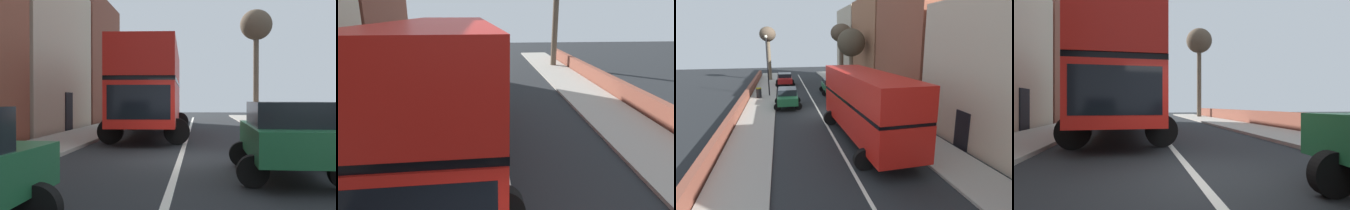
{
  "view_description": "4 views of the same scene",
  "coord_description": "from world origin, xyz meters",
  "views": [
    {
      "loc": [
        0.55,
        -11.78,
        1.74
      ],
      "look_at": [
        -0.59,
        3.06,
        1.52
      ],
      "focal_mm": 43.29,
      "sensor_mm": 36.0,
      "label": 1
    },
    {
      "loc": [
        -0.58,
        -1.27,
        4.29
      ],
      "look_at": [
        -0.03,
        5.53,
        2.11
      ],
      "focal_mm": 31.13,
      "sensor_mm": 36.0,
      "label": 2
    },
    {
      "loc": [
        2.95,
        21.66,
        5.75
      ],
      "look_at": [
        -1.25,
        3.75,
        1.41
      ],
      "focal_mm": 28.68,
      "sensor_mm": 36.0,
      "label": 3
    },
    {
      "loc": [
        -1.04,
        -4.58,
        1.28
      ],
      "look_at": [
        0.69,
        5.74,
        1.29
      ],
      "focal_mm": 28.67,
      "sensor_mm": 36.0,
      "label": 4
    }
  ],
  "objects": [
    {
      "name": "double_decker_bus",
      "position": [
        -1.7,
        7.17,
        2.35
      ],
      "size": [
        3.81,
        10.55,
        4.06
      ],
      "color": "red",
      "rests_on": "ground"
    },
    {
      "name": "road_centre_line",
      "position": [
        0.0,
        0.0,
        0.0
      ],
      "size": [
        0.16,
        54.0,
        0.01
      ],
      "primitive_type": "cube",
      "color": "silver",
      "rests_on": "ground"
    },
    {
      "name": "street_tree_right_1",
      "position": [
        5.26,
        22.31,
        7.6
      ],
      "size": [
        2.64,
        2.64,
        9.06
      ],
      "color": "brown",
      "rests_on": "sidewalk_right"
    },
    {
      "name": "parked_car_black_left_1",
      "position": [
        -2.5,
        19.07,
        0.88
      ],
      "size": [
        2.46,
        4.08,
        1.52
      ],
      "color": "black",
      "rests_on": "ground"
    },
    {
      "name": "ground_plane",
      "position": [
        0.0,
        0.0,
        0.0
      ],
      "size": [
        84.0,
        84.0,
        0.0
      ],
      "primitive_type": "plane",
      "color": "black"
    }
  ]
}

